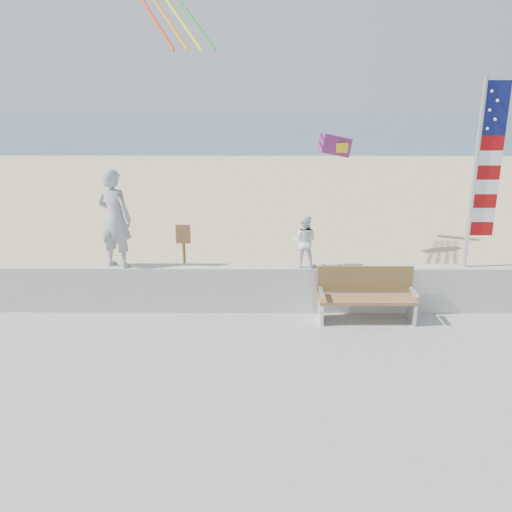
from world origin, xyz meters
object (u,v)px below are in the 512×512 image
object	(u,v)px
adult	(115,219)
flag	(483,167)
bench	(366,294)
child	(304,241)

from	to	relation	value
adult	flag	size ratio (longest dim) A/B	0.54
bench	flag	distance (m)	3.13
child	flag	bearing A→B (deg)	-165.78
adult	bench	bearing A→B (deg)	-164.50
bench	adult	bearing A→B (deg)	174.50
bench	flag	bearing A→B (deg)	12.36
child	bench	size ratio (longest dim) A/B	0.56
flag	bench	bearing A→B (deg)	-167.64
child	flag	world-z (taller)	flag
bench	child	bearing A→B (deg)	158.30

